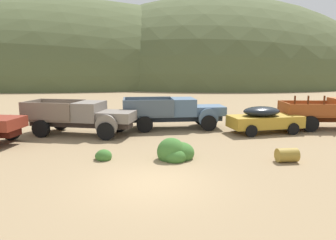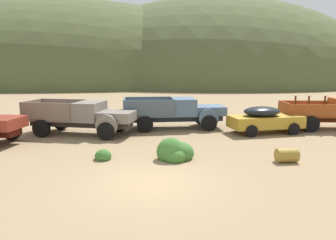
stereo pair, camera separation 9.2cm
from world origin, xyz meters
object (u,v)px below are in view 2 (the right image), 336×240
Objects in this scene: truck_primer_gray at (87,117)px; truck_chalk_blue at (181,112)px; oil_drum_tipped at (287,155)px; car_mustard at (267,119)px.

truck_primer_gray is 1.01× the size of truck_chalk_blue.
truck_chalk_blue is at bearing 116.07° from oil_drum_tipped.
truck_chalk_blue is at bearing 151.56° from car_mustard.
truck_chalk_blue reaches higher than oil_drum_tipped.
oil_drum_tipped is (-1.31, -5.62, -0.53)m from car_mustard.
truck_chalk_blue is 7.32× the size of oil_drum_tipped.
truck_primer_gray is 5.72m from truck_chalk_blue.
truck_chalk_blue is 1.38× the size of car_mustard.
car_mustard is (4.91, -1.74, -0.20)m from truck_chalk_blue.
oil_drum_tipped is (9.09, -5.74, -0.73)m from truck_primer_gray.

